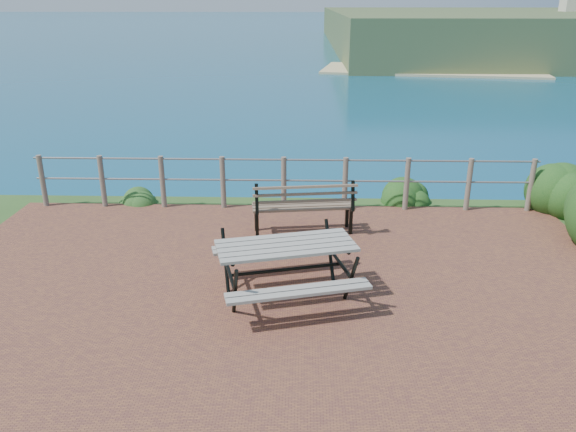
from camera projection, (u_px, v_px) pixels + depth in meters
name	position (u px, v px, depth m)	size (l,w,h in m)	color
ground	(275.00, 295.00, 7.61)	(10.00, 7.00, 0.12)	brown
ocean	(305.00, 11.00, 194.07)	(1200.00, 1200.00, 0.00)	#156583
safety_railing	(284.00, 180.00, 10.52)	(9.40, 0.10, 1.00)	#6B5B4C
picnic_table	(286.00, 264.00, 7.38)	(1.92, 1.51, 0.75)	#9B968B
park_bench	(303.00, 198.00, 9.39)	(1.75, 0.65, 0.96)	brown
shrub_right_edge	(558.00, 210.00, 10.66)	(1.05, 1.05, 1.50)	#164819
shrub_lip_west	(139.00, 202.00, 11.08)	(0.69, 0.69, 0.40)	#2D5620
shrub_lip_east	(406.00, 197.00, 11.34)	(0.85, 0.85, 0.63)	#164819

